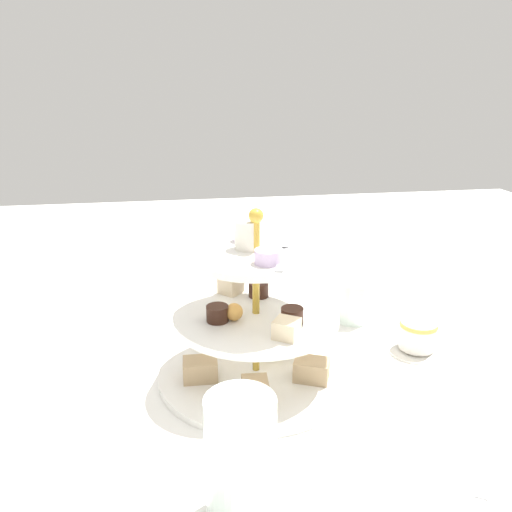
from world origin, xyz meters
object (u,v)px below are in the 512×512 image
water_glass_tall_right (241,460)px  water_glass_short_left (353,301)px  teacup_with_saucer (417,337)px  butter_knife_right (478,445)px  tiered_serving_stand (256,330)px  butter_knife_left (41,387)px

water_glass_tall_right → water_glass_short_left: 0.48m
water_glass_short_left → teacup_with_saucer: bearing=-153.1°
water_glass_short_left → butter_knife_right: (-0.35, -0.03, -0.04)m
water_glass_tall_right → teacup_with_saucer: water_glass_tall_right is taller
tiered_serving_stand → butter_knife_left: 0.31m
tiered_serving_stand → butter_knife_right: size_ratio=1.66×
water_glass_short_left → water_glass_tall_right: bearing=147.4°
tiered_serving_stand → teacup_with_saucer: tiered_serving_stand is taller
teacup_with_saucer → butter_knife_right: size_ratio=0.53×
tiered_serving_stand → water_glass_short_left: 0.26m
water_glass_tall_right → butter_knife_right: bearing=-79.3°
tiered_serving_stand → water_glass_short_left: bearing=-52.7°
butter_knife_left → butter_knife_right: 0.58m
teacup_with_saucer → water_glass_short_left: bearing=26.9°
water_glass_short_left → butter_knife_left: water_glass_short_left is taller
tiered_serving_stand → water_glass_tall_right: bearing=167.5°
tiered_serving_stand → water_glass_short_left: size_ratio=3.80×
butter_knife_left → water_glass_short_left: bearing=107.0°
water_glass_short_left → tiered_serving_stand: bearing=127.3°
teacup_with_saucer → butter_knife_left: teacup_with_saucer is taller
butter_knife_right → teacup_with_saucer: bearing=22.1°
tiered_serving_stand → water_glass_short_left: (0.15, -0.20, -0.04)m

